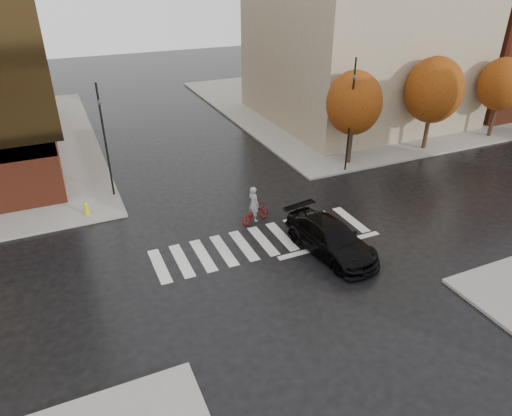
{
  "coord_description": "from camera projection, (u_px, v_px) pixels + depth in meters",
  "views": [
    {
      "loc": [
        -8.62,
        -17.8,
        12.89
      ],
      "look_at": [
        -0.37,
        0.59,
        2.0
      ],
      "focal_mm": 32.0,
      "sensor_mm": 36.0,
      "label": 1
    }
  ],
  "objects": [
    {
      "name": "sedan",
      "position": [
        331.0,
        238.0,
        22.64
      ],
      "size": [
        3.08,
        5.86,
        1.62
      ],
      "primitive_type": "imported",
      "rotation": [
        0.0,
        0.0,
        0.15
      ],
      "color": "black",
      "rests_on": "ground"
    },
    {
      "name": "traffic_light_ne",
      "position": [
        351.0,
        108.0,
        29.69
      ],
      "size": [
        0.22,
        0.23,
        7.57
      ],
      "rotation": [
        0.0,
        0.0,
        3.53
      ],
      "color": "black",
      "rests_on": "sidewalk_ne"
    },
    {
      "name": "traffic_light_nw",
      "position": [
        104.0,
        135.0,
        26.56
      ],
      "size": [
        0.21,
        0.19,
        6.9
      ],
      "rotation": [
        0.0,
        0.0,
        -1.92
      ],
      "color": "black",
      "rests_on": "sidewalk_nw"
    },
    {
      "name": "building_ne_tan",
      "position": [
        363.0,
        12.0,
        38.94
      ],
      "size": [
        16.0,
        16.0,
        18.0
      ],
      "primitive_type": "cube",
      "color": "gray",
      "rests_on": "sidewalk_ne"
    },
    {
      "name": "tree_ne_c",
      "position": [
        502.0,
        84.0,
        36.03
      ],
      "size": [
        3.6,
        3.6,
        6.31
      ],
      "color": "#332316",
      "rests_on": "sidewalk_ne"
    },
    {
      "name": "building_ne_brick",
      "position": [
        501.0,
        28.0,
        44.86
      ],
      "size": [
        14.0,
        14.0,
        14.0
      ],
      "primitive_type": "cube",
      "color": "maroon",
      "rests_on": "sidewalk_ne"
    },
    {
      "name": "tree_ne_a",
      "position": [
        354.0,
        103.0,
        30.95
      ],
      "size": [
        3.8,
        3.8,
        6.5
      ],
      "color": "#332316",
      "rests_on": "sidewalk_ne"
    },
    {
      "name": "crosswalk",
      "position": [
        263.0,
        241.0,
        23.92
      ],
      "size": [
        12.0,
        3.0,
        0.01
      ],
      "primitive_type": "cube",
      "color": "silver",
      "rests_on": "ground"
    },
    {
      "name": "cyclist",
      "position": [
        255.0,
        210.0,
        25.32
      ],
      "size": [
        2.04,
        1.21,
        2.19
      ],
      "rotation": [
        0.0,
        0.0,
        1.87
      ],
      "color": "maroon",
      "rests_on": "ground"
    },
    {
      "name": "ground",
      "position": [
        267.0,
        246.0,
        23.52
      ],
      "size": [
        120.0,
        120.0,
        0.0
      ],
      "primitive_type": "plane",
      "color": "black",
      "rests_on": "ground"
    },
    {
      "name": "sidewalk_ne",
      "position": [
        362.0,
        101.0,
        47.91
      ],
      "size": [
        30.0,
        30.0,
        0.15
      ],
      "primitive_type": "cube",
      "color": "gray",
      "rests_on": "ground"
    },
    {
      "name": "fire_hydrant",
      "position": [
        86.0,
        208.0,
        25.93
      ],
      "size": [
        0.27,
        0.27,
        0.76
      ],
      "color": "#D0C70C",
      "rests_on": "sidewalk_nw"
    },
    {
      "name": "tree_ne_b",
      "position": [
        434.0,
        90.0,
        33.39
      ],
      "size": [
        4.2,
        4.2,
        6.89
      ],
      "color": "#332316",
      "rests_on": "sidewalk_ne"
    },
    {
      "name": "manhole",
      "position": [
        343.0,
        250.0,
        23.11
      ],
      "size": [
        0.76,
        0.76,
        0.01
      ],
      "primitive_type": "cylinder",
      "rotation": [
        0.0,
        0.0,
        0.33
      ],
      "color": "#4D2F1B",
      "rests_on": "ground"
    }
  ]
}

